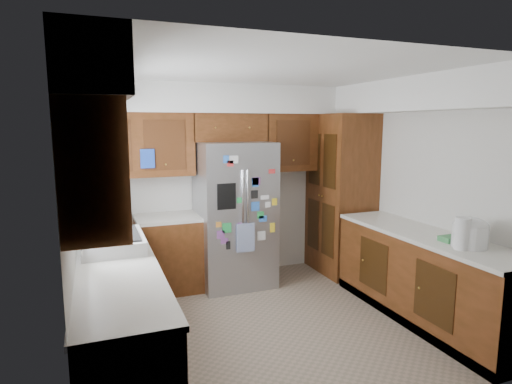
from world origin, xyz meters
The scene contains 12 objects.
floor centered at (0.00, 0.00, 0.00)m, with size 3.60×3.60×0.00m, color gray.
room_shell centered at (-0.11, 0.36, 1.82)m, with size 3.64×3.24×2.52m.
left_counter_run centered at (-1.36, 0.03, 0.43)m, with size 1.36×3.20×0.92m.
right_counter_run centered at (1.50, -0.47, 0.42)m, with size 0.63×2.25×0.92m.
pantry centered at (1.50, 1.15, 1.07)m, with size 0.60×0.90×2.15m, color #48260D.
fridge centered at (0.00, 1.20, 0.90)m, with size 0.90×0.79×1.80m.
bridge_cabinet centered at (0.00, 1.43, 1.98)m, with size 0.96×0.34×0.35m, color #48260D.
fridge_top_items centered at (0.03, 1.40, 2.27)m, with size 0.79×0.32×0.25m.
sink_assembly centered at (-1.50, 0.10, 0.99)m, with size 0.52×0.70×0.37m.
left_counter_clutter centered at (-1.46, 0.85, 1.05)m, with size 0.37×0.91×0.38m.
rice_cooker centered at (1.50, -0.99, 1.06)m, with size 0.32×0.31×0.27m.
paper_towel centered at (1.37, -1.02, 1.06)m, with size 0.13×0.13×0.29m, color white.
Camera 1 is at (-1.63, -3.78, 2.01)m, focal length 30.00 mm.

